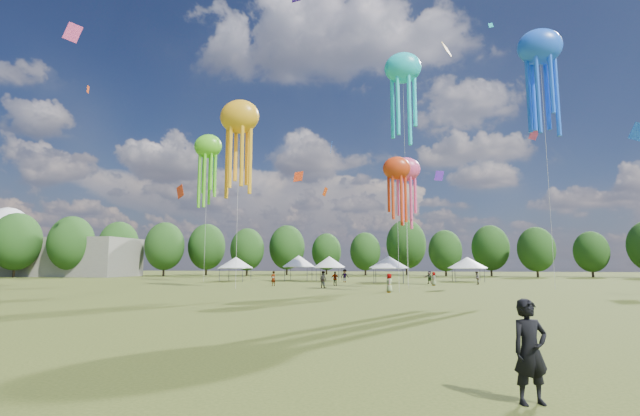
# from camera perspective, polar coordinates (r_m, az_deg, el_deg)

# --- Properties ---
(ground) EXTENTS (300.00, 300.00, 0.00)m
(ground) POSITION_cam_1_polar(r_m,az_deg,el_deg) (12.71, -12.65, -18.84)
(ground) COLOR #384416
(ground) RESTS_ON ground
(observer_main) EXTENTS (0.83, 0.68, 1.94)m
(observer_main) POSITION_cam_1_polar(r_m,az_deg,el_deg) (9.70, 25.32, -16.21)
(observer_main) COLOR black
(observer_main) RESTS_ON ground
(spectator_near) EXTENTS (1.12, 1.05, 1.84)m
(spectator_near) POSITION_cam_1_polar(r_m,az_deg,el_deg) (49.17, 0.40, -9.15)
(spectator_near) COLOR gray
(spectator_near) RESTS_ON ground
(spectators_far) EXTENTS (25.19, 23.04, 1.86)m
(spectators_far) POSITION_cam_1_polar(r_m,az_deg,el_deg) (57.47, 8.64, -8.84)
(spectators_far) COLOR gray
(spectators_far) RESTS_ON ground
(festival_tents) EXTENTS (40.00, 12.53, 4.01)m
(festival_tents) POSITION_cam_1_polar(r_m,az_deg,el_deg) (67.71, 3.57, -6.93)
(festival_tents) COLOR #47474C
(festival_tents) RESTS_ON ground
(show_kites) EXTENTS (48.81, 21.39, 29.45)m
(show_kites) POSITION_cam_1_polar(r_m,az_deg,el_deg) (55.26, 5.04, 11.43)
(show_kites) COLOR #FAAD19
(show_kites) RESTS_ON ground
(small_kites) EXTENTS (74.70, 58.12, 46.48)m
(small_kites) POSITION_cam_1_polar(r_m,az_deg,el_deg) (58.35, 6.60, 18.78)
(small_kites) COLOR #FAAD19
(small_kites) RESTS_ON ground
(treeline) EXTENTS (201.57, 95.24, 13.43)m
(treeline) POSITION_cam_1_polar(r_m,az_deg,el_deg) (74.58, 4.18, -4.14)
(treeline) COLOR #38281C
(treeline) RESTS_ON ground
(hangar) EXTENTS (40.00, 12.00, 8.00)m
(hangar) POSITION_cam_1_polar(r_m,az_deg,el_deg) (113.48, -31.89, -5.41)
(hangar) COLOR gray
(hangar) RESTS_ON ground
(radome) EXTENTS (9.00, 9.00, 16.00)m
(radome) POSITION_cam_1_polar(r_m,az_deg,el_deg) (129.16, -35.13, -2.60)
(radome) COLOR white
(radome) RESTS_ON ground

